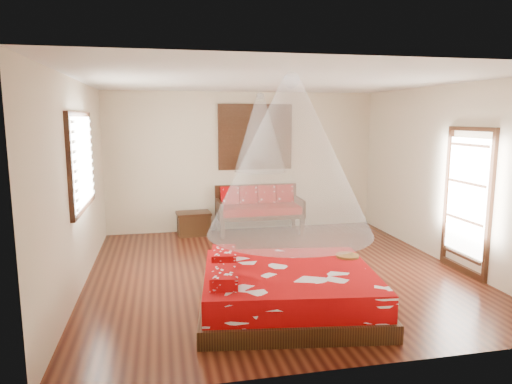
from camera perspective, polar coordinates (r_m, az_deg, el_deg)
The scene contains 10 objects.
room at distance 6.66m, azimuth 2.65°, elevation 1.60°, with size 5.54×5.54×2.84m.
bed at distance 5.60m, azimuth 3.93°, elevation -12.08°, with size 2.33×2.16×0.64m.
daybed at distance 9.14m, azimuth 0.34°, elevation -1.88°, with size 1.70×0.75×0.94m.
storage_chest at distance 9.09m, azimuth -7.80°, elevation -3.89°, with size 0.69×0.52×0.45m.
shutter_panel at distance 9.31m, azimuth -0.09°, elevation 6.89°, with size 1.52×0.06×1.32m.
window_left at distance 6.70m, azimuth -20.91°, elevation 3.62°, with size 0.10×1.74×1.34m.
glazed_door at distance 7.35m, azimuth 24.84°, elevation -1.14°, with size 0.08×1.02×2.16m.
wine_tray at distance 6.08m, azimuth 11.37°, elevation -7.39°, with size 0.29×0.29×0.23m.
mosquito_net_main at distance 5.24m, azimuth 4.32°, elevation 4.44°, with size 1.93×1.93×1.80m, color white.
mosquito_net_daybed at distance 8.85m, azimuth 0.53°, elevation 7.41°, with size 1.00×1.00×1.50m, color white.
Camera 1 is at (-1.65, -6.39, 2.29)m, focal length 32.00 mm.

